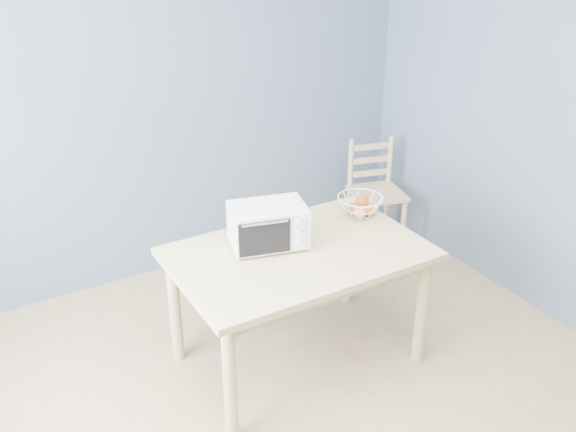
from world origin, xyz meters
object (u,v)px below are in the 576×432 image
dining_table (298,266)px  fruit_basket (360,206)px  dining_chair (375,194)px  toaster_oven (265,225)px

dining_table → fruit_basket: size_ratio=4.03×
dining_chair → toaster_oven: bearing=-134.4°
dining_table → toaster_oven: size_ratio=2.94×
toaster_oven → dining_chair: toaster_oven is taller
fruit_basket → dining_table: bearing=-161.8°
toaster_oven → dining_chair: size_ratio=0.57×
toaster_oven → dining_chair: 1.74m
dining_table → dining_chair: 1.67m
dining_chair → fruit_basket: bearing=-118.3°
toaster_oven → dining_table: bearing=-33.0°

